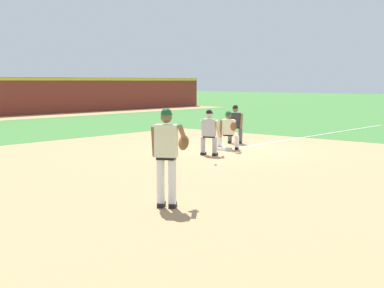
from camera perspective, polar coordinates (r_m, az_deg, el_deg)
ground_plane at (r=18.25m, az=3.48°, el=-0.67°), size 160.00×160.00×0.00m
infield_dirt_patch at (r=14.11m, az=1.29°, el=-2.84°), size 18.00×18.00×0.01m
foul_line_stripe at (r=24.05m, az=13.54°, el=0.97°), size 13.78×0.10×0.00m
first_base_bag at (r=18.25m, az=3.48°, el=-0.53°), size 0.38×0.38×0.09m
baseball at (r=14.93m, az=2.52°, el=-2.18°), size 0.07×0.07×0.07m
pitcher at (r=9.88m, az=-2.62°, el=-0.79°), size 0.84×0.58×1.86m
first_baseman at (r=18.32m, az=3.93°, el=1.66°), size 0.82×1.02×1.34m
baserunner at (r=16.88m, az=1.83°, el=1.44°), size 0.55×0.66×1.46m
umpire at (r=20.19m, az=4.63°, el=2.30°), size 0.62×0.68×1.46m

